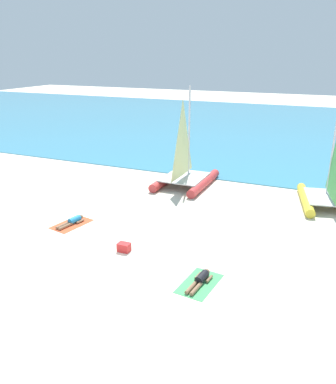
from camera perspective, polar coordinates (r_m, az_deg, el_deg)
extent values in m
plane|color=beige|center=(24.03, 4.43, 0.76)|extent=(120.00, 120.00, 0.00)
cube|color=teal|center=(44.62, 13.74, 9.11)|extent=(120.00, 40.00, 0.05)
cylinder|color=#CC3838|center=(24.75, 0.02, 2.02)|extent=(0.58, 4.55, 0.52)
cylinder|color=#CC3838|center=(23.93, 5.23, 1.31)|extent=(0.58, 4.55, 0.52)
cube|color=silver|center=(24.04, 2.41, 2.19)|extent=(2.41, 2.94, 0.06)
cylinder|color=silver|center=(23.97, 3.08, 8.72)|extent=(0.11, 0.11, 5.40)
pyramid|color=#EAEA99|center=(23.02, 2.10, 7.87)|extent=(0.10, 2.38, 4.54)
cylinder|color=yellow|center=(22.50, 19.28, -1.00)|extent=(1.31, 4.23, 0.48)
cube|color=silver|center=(22.41, 22.20, -0.71)|extent=(2.70, 3.09, 0.06)
cylinder|color=silver|center=(22.31, 22.77, 5.80)|extent=(0.10, 0.10, 5.03)
pyramid|color=#4CA54C|center=(21.40, 23.17, 4.79)|extent=(0.50, 2.18, 4.22)
cube|color=#EA5933|center=(19.37, -13.78, -4.53)|extent=(1.45, 2.08, 0.01)
cylinder|color=#268CCC|center=(19.43, -13.38, -3.92)|extent=(0.42, 0.67, 0.30)
sphere|color=#8C6647|center=(19.68, -12.51, -3.54)|extent=(0.22, 0.22, 0.22)
cylinder|color=#8C6647|center=(19.14, -14.97, -4.69)|extent=(0.29, 0.79, 0.14)
cylinder|color=#8C6647|center=(19.01, -14.61, -4.83)|extent=(0.29, 0.79, 0.14)
cylinder|color=#8C6647|center=(19.71, -13.46, -3.86)|extent=(0.19, 0.46, 0.10)
cylinder|color=#8C6647|center=(19.40, -12.58, -4.17)|extent=(0.19, 0.46, 0.10)
cube|color=#4CB266|center=(14.35, 4.56, -13.07)|extent=(1.31, 2.01, 0.01)
cylinder|color=black|center=(14.42, 4.93, -12.17)|extent=(0.37, 0.65, 0.30)
sphere|color=#8C6647|center=(14.74, 5.62, -11.43)|extent=(0.22, 0.22, 0.22)
cylinder|color=#8C6647|center=(14.00, 3.42, -13.60)|extent=(0.23, 0.79, 0.14)
cylinder|color=#8C6647|center=(13.94, 4.10, -13.79)|extent=(0.23, 0.79, 0.14)
cylinder|color=#8C6647|center=(14.67, 4.39, -11.98)|extent=(0.15, 0.46, 0.10)
cylinder|color=#8C6647|center=(14.52, 5.99, -12.40)|extent=(0.15, 0.46, 0.10)
cube|color=red|center=(16.41, -6.39, -7.95)|extent=(0.50, 0.36, 0.36)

